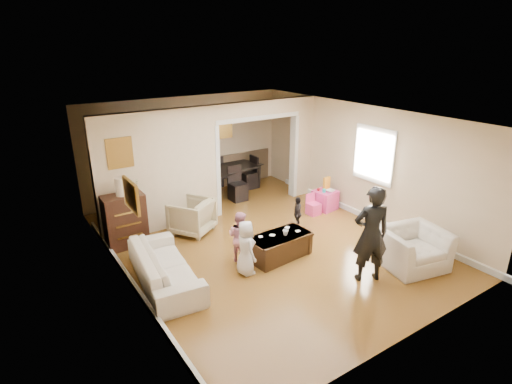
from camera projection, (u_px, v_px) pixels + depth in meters
floor at (261, 242)px, 8.43m from camera, size 7.00×7.00×0.00m
partition_left at (160, 172)px, 8.67m from camera, size 2.75×0.18×2.60m
partition_right at (301, 147)px, 10.67m from camera, size 0.55×0.18×2.60m
partition_header at (257, 108)px, 9.56m from camera, size 2.22×0.18×0.35m
window_pane at (374, 155)px, 8.99m from camera, size 0.03×0.95×1.10m
framed_art_partition at (120, 153)px, 7.97m from camera, size 0.45×0.03×0.55m
framed_art_sofa_wall at (131, 196)px, 5.93m from camera, size 0.03×0.55×0.40m
framed_art_alcove at (224, 127)px, 11.09m from camera, size 0.45×0.03×0.55m
sofa at (165, 266)px, 6.95m from camera, size 1.06×2.20×0.62m
armchair_back at (192, 216)px, 8.76m from camera, size 1.12×1.13×0.75m
armchair_front at (413, 248)px, 7.44m from camera, size 1.28×1.18×0.72m
dresser at (125, 221)px, 8.13m from camera, size 0.79×0.45×1.09m
table_lamp at (121, 187)px, 7.88m from camera, size 0.22×0.22×0.36m
potted_plant at (131, 186)px, 7.99m from camera, size 0.28×0.24×0.31m
coffee_table at (279, 246)px, 7.81m from camera, size 1.25×0.71×0.45m
coffee_cup at (285, 233)px, 7.72m from camera, size 0.12×0.12×0.10m
play_table at (325, 200)px, 10.03m from camera, size 0.57×0.57×0.47m
cereal_box at (327, 183)px, 10.04m from camera, size 0.21×0.10×0.30m
cyan_cup at (324, 191)px, 9.84m from camera, size 0.08×0.08×0.08m
toy_block at (319, 189)px, 9.97m from camera, size 0.10×0.09×0.05m
play_bowl at (330, 191)px, 9.87m from camera, size 0.24×0.24×0.05m
dining_table at (226, 181)px, 11.06m from camera, size 2.20×1.57×0.70m
adult_person at (371, 234)px, 6.86m from camera, size 0.74×0.63×1.71m
child_kneel_a at (246, 248)px, 7.15m from camera, size 0.36×0.51×1.00m
child_kneel_b at (240, 237)px, 7.59m from camera, size 0.54×0.59×0.99m
child_toddler at (298, 213)px, 8.88m from camera, size 0.45×0.45×0.76m
craft_papers at (281, 232)px, 7.86m from camera, size 0.84×0.34×0.00m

